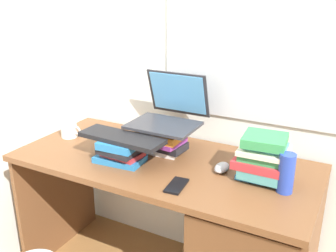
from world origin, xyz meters
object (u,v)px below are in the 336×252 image
(cell_phone, at_px, (177,186))
(book_stack_tall, at_px, (164,139))
(keyboard, at_px, (122,138))
(water_bottle, at_px, (286,173))
(book_stack_side, at_px, (263,158))
(laptop, at_px, (170,111))
(book_stack_keyboard_riser, at_px, (121,151))
(mug, at_px, (69,129))
(computer_mouse, at_px, (222,168))
(desk, at_px, (231,243))

(cell_phone, bearing_deg, book_stack_tall, 121.89)
(keyboard, height_order, water_bottle, water_bottle)
(book_stack_side, bearing_deg, laptop, 167.79)
(book_stack_keyboard_riser, bearing_deg, book_stack_side, 12.92)
(book_stack_keyboard_riser, distance_m, mug, 0.46)
(book_stack_keyboard_riser, distance_m, book_stack_side, 0.66)
(computer_mouse, bearing_deg, book_stack_side, 4.61)
(book_stack_tall, relative_size, book_stack_side, 1.04)
(book_stack_tall, xyz_separation_m, laptop, (-0.00, 0.07, 0.12))
(book_stack_keyboard_riser, bearing_deg, laptop, 63.72)
(desk, relative_size, book_stack_keyboard_riser, 6.10)
(book_stack_tall, relative_size, keyboard, 0.56)
(laptop, bearing_deg, book_stack_keyboard_riser, -116.28)
(book_stack_keyboard_riser, xyz_separation_m, mug, (-0.44, 0.13, -0.01))
(keyboard, distance_m, cell_phone, 0.37)
(laptop, xyz_separation_m, computer_mouse, (0.33, -0.13, -0.18))
(keyboard, bearing_deg, book_stack_tall, 59.11)
(keyboard, xyz_separation_m, mug, (-0.44, 0.13, -0.08))
(keyboard, bearing_deg, desk, 10.86)
(laptop, height_order, water_bottle, laptop)
(laptop, relative_size, computer_mouse, 3.18)
(mug, xyz_separation_m, cell_phone, (0.78, -0.22, -0.04))
(book_stack_tall, bearing_deg, book_stack_side, -5.01)
(desk, bearing_deg, mug, 177.24)
(laptop, bearing_deg, mug, -167.48)
(laptop, bearing_deg, desk, -22.64)
(book_stack_side, relative_size, computer_mouse, 2.15)
(water_bottle, distance_m, cell_phone, 0.45)
(desk, height_order, book_stack_keyboard_riser, book_stack_keyboard_riser)
(computer_mouse, bearing_deg, book_stack_tall, 169.92)
(book_stack_keyboard_riser, xyz_separation_m, computer_mouse, (0.46, 0.13, -0.04))
(book_stack_side, bearing_deg, water_bottle, -31.43)
(keyboard, bearing_deg, book_stack_side, 14.94)
(mug, bearing_deg, desk, -2.76)
(desk, relative_size, cell_phone, 10.74)
(book_stack_tall, height_order, mug, book_stack_tall)
(water_bottle, xyz_separation_m, cell_phone, (-0.41, -0.17, -0.08))
(book_stack_side, bearing_deg, book_stack_tall, 174.99)
(keyboard, bearing_deg, water_bottle, 7.89)
(desk, xyz_separation_m, book_stack_keyboard_riser, (-0.54, -0.09, 0.39))
(keyboard, bearing_deg, book_stack_keyboard_riser, -133.38)
(book_stack_tall, bearing_deg, keyboard, -123.27)
(desk, distance_m, keyboard, 0.71)
(desk, relative_size, laptop, 4.42)
(laptop, height_order, mug, laptop)
(computer_mouse, relative_size, mug, 0.83)
(desk, xyz_separation_m, book_stack_side, (0.10, 0.06, 0.43))
(book_stack_tall, bearing_deg, desk, -14.45)
(book_stack_side, bearing_deg, cell_phone, -140.95)
(book_stack_keyboard_riser, bearing_deg, keyboard, 44.25)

